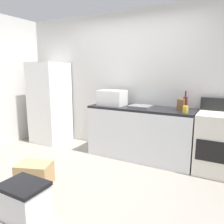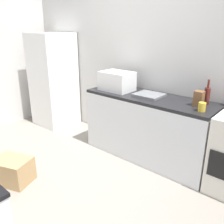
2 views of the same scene
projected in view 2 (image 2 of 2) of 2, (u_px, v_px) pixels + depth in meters
ground_plane at (69, 186)px, 2.83m from camera, size 6.00×6.00×0.00m
wall_back at (146, 61)px, 3.50m from camera, size 5.00×0.10×2.60m
kitchen_counter at (148, 127)px, 3.35m from camera, size 1.80×0.60×0.90m
refrigerator at (54, 80)px, 4.44m from camera, size 0.68×0.66×1.68m
microwave at (117, 81)px, 3.46m from camera, size 0.46×0.34×0.27m
sink_basin at (149, 95)px, 3.20m from camera, size 0.36×0.32×0.03m
wine_bottle at (207, 95)px, 2.84m from camera, size 0.07×0.07×0.30m
coffee_mug at (202, 107)px, 2.62m from camera, size 0.08×0.08×0.10m
knife_block at (199, 99)px, 2.78m from camera, size 0.10×0.10×0.18m
cardboard_box_medium at (13, 170)px, 2.88m from camera, size 0.52×0.45×0.30m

